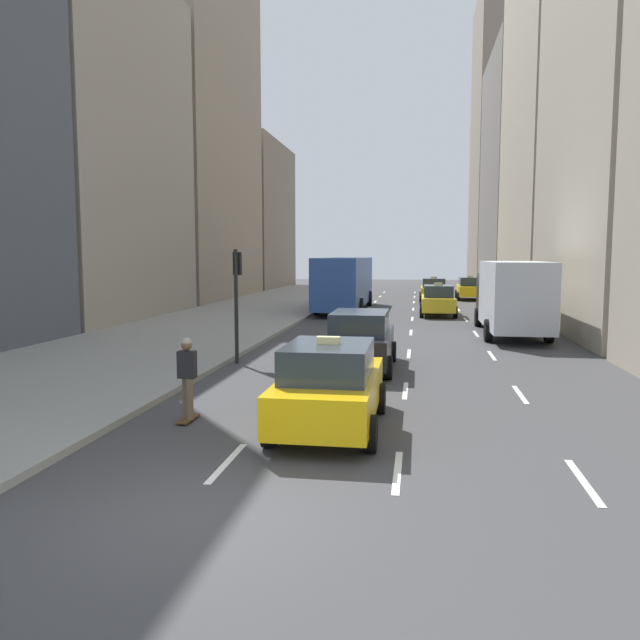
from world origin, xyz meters
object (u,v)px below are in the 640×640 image
taxi_lead (470,288)px  taxi_fourth (433,290)px  city_bus (345,281)px  skateboarder (187,375)px  sedan_black_near (360,340)px  traffic_light_pole (237,287)px  taxi_third (330,385)px  taxi_second (438,300)px  box_truck (511,295)px

taxi_lead → taxi_fourth: size_ratio=1.00×
city_bus → skateboarder: bearing=-90.4°
sedan_black_near → traffic_light_pole: size_ratio=1.29×
taxi_fourth → traffic_light_pole: traffic_light_pole is taller
taxi_lead → traffic_light_pole: (-9.55, -30.04, 1.53)m
taxi_fourth → taxi_third: bearing=-94.7°
taxi_lead → taxi_second: size_ratio=1.00×
taxi_third → traffic_light_pole: 8.22m
taxi_fourth → city_bus: size_ratio=0.38×
taxi_fourth → city_bus: city_bus is taller
taxi_fourth → traffic_light_pole: size_ratio=1.22×
box_truck → sedan_black_near: bearing=-122.0°
taxi_lead → box_truck: (0.00, -21.61, 0.83)m
city_bus → traffic_light_pole: bearing=-93.3°
taxi_lead → taxi_second: same height
taxi_lead → city_bus: (-8.41, -10.58, 0.91)m
taxi_lead → taxi_third: (-5.60, -37.09, 0.00)m
city_bus → skateboarder: size_ratio=6.65×
taxi_fourth → sedan_black_near: size_ratio=0.95×
taxi_second → box_truck: 8.81m
taxi_fourth → city_bus: (-5.61, -7.90, 0.91)m
taxi_second → sedan_black_near: size_ratio=0.95×
sedan_black_near → skateboarder: bearing=-115.1°
sedan_black_near → city_bus: 20.19m
taxi_third → sedan_black_near: (0.00, 6.53, 0.02)m
taxi_third → traffic_light_pole: size_ratio=1.22×
skateboarder → traffic_light_pole: traffic_light_pole is taller
taxi_fourth → skateboarder: (-5.78, -34.24, 0.08)m
taxi_lead → box_truck: box_truck is taller
taxi_fourth → traffic_light_pole: bearing=-103.9°
taxi_third → box_truck: box_truck is taller
taxi_third → traffic_light_pole: bearing=119.3°
taxi_second → taxi_third: bearing=-96.7°
taxi_second → skateboarder: size_ratio=2.52×
taxi_lead → taxi_third: same height
taxi_lead → taxi_third: 37.51m
city_bus → box_truck: 13.87m
taxi_lead → traffic_light_pole: 31.56m
taxi_second → taxi_fourth: bearing=90.0°
box_truck → skateboarder: bearing=-119.3°
box_truck → city_bus: bearing=127.3°
taxi_second → traffic_light_pole: (-6.75, -16.74, 1.53)m
city_bus → box_truck: city_bus is taller
skateboarder → box_truck: bearing=60.7°
taxi_lead → city_bus: size_ratio=0.38×
sedan_black_near → box_truck: bearing=58.0°
taxi_fourth → skateboarder: bearing=-99.6°
taxi_second → taxi_third: same height
skateboarder → city_bus: bearing=89.6°
taxi_second → city_bus: (-5.61, 2.71, 0.91)m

